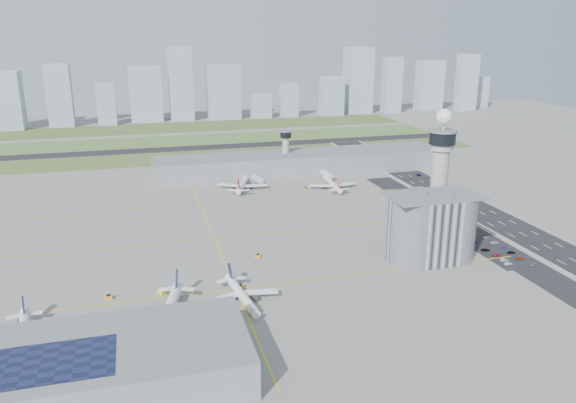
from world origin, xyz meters
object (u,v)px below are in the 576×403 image
object	(u,v)px
admin_building	(431,227)
airplane_far_a	(243,180)
jet_bridge_near_1	(126,336)
jet_bridge_far_0	(254,178)
airplane_far_b	(332,180)
control_tower	(440,167)
tug_1	(161,291)
car_lot_8	(511,252)
car_lot_6	(534,265)
secondary_tower	(286,149)
jet_bridge_near_0	(29,349)
airplane_near_a	(22,330)
tug_2	(240,286)
car_lot_5	(472,240)
car_lot_3	(485,250)
airplane_near_b	(168,306)
car_hw_2	(419,175)
car_hw_1	(475,208)
car_lot_7	(520,258)
car_hw_4	(369,158)
tug_5	(333,189)
car_lot_1	(504,260)
tug_3	(258,255)
car_lot_4	(474,242)
car_lot_9	(503,247)
car_lot_11	(486,238)
car_lot_10	(495,242)
jet_bridge_far_1	(322,174)
jet_bridge_near_2	(215,324)
tug_4	(305,188)
tug_0	(109,297)
car_lot_2	(497,255)

from	to	relation	value
admin_building	airplane_far_a	xyz separation A→B (m)	(-60.13, 141.23, -9.70)
jet_bridge_near_1	jet_bridge_far_0	size ratio (longest dim) A/B	1.00
airplane_far_b	control_tower	bearing A→B (deg)	-162.32
tug_1	car_lot_8	world-z (taller)	tug_1
tug_1	car_lot_6	xyz separation A→B (m)	(162.29, -16.54, -0.34)
secondary_tower	jet_bridge_near_0	size ratio (longest dim) A/B	2.28
airplane_near_a	jet_bridge_far_0	bearing A→B (deg)	140.28
tug_2	car_lot_5	size ratio (longest dim) A/B	0.90
car_lot_3	car_lot_6	bearing A→B (deg)	-148.48
airplane_near_a	airplane_near_b	xyz separation A→B (m)	(48.01, 3.22, 0.88)
car_hw_2	airplane_far_a	bearing A→B (deg)	-176.84
control_tower	car_hw_1	xyz separation A→B (m)	(43.91, 31.21, -34.47)
admin_building	car_lot_7	distance (m)	44.23
airplane_far_b	car_lot_6	bearing A→B (deg)	-158.99
control_tower	car_lot_3	bearing A→B (deg)	-69.97
car_hw_4	tug_1	bearing A→B (deg)	-137.07
car_hw_4	jet_bridge_near_0	bearing A→B (deg)	-138.81
tug_5	car_lot_1	xyz separation A→B (m)	(35.26, -132.79, -0.38)
tug_3	car_lot_3	size ratio (longest dim) A/B	0.66
car_lot_4	car_hw_4	xyz separation A→B (m)	(24.93, 189.10, 0.04)
admin_building	car_lot_9	distance (m)	43.46
tug_1	car_lot_7	world-z (taller)	tug_1
car_lot_11	car_lot_9	bearing A→B (deg)	-171.24
car_lot_1	car_lot_10	xyz separation A→B (m)	(9.27, 20.30, -0.03)
airplane_far_a	tug_1	bearing A→B (deg)	176.23
tug_2	jet_bridge_far_1	bearing A→B (deg)	163.41
jet_bridge_near_2	tug_2	distance (m)	34.58
jet_bridge_near_2	car_lot_6	bearing A→B (deg)	-72.74
control_tower	car_lot_6	bearing A→B (deg)	-67.57
tug_4	control_tower	bearing A→B (deg)	143.02
jet_bridge_far_1	car_lot_8	bearing A→B (deg)	4.28
car_lot_11	car_lot_10	bearing A→B (deg)	-169.63
admin_building	car_hw_1	size ratio (longest dim) A/B	12.09
jet_bridge_near_0	jet_bridge_far_0	xyz separation A→B (m)	(115.00, 193.00, 0.00)
car_lot_11	car_hw_2	xyz separation A→B (m)	(28.90, 125.20, 0.09)
car_lot_3	car_lot_7	world-z (taller)	car_lot_7
jet_bridge_far_1	tug_0	xyz separation A→B (m)	(-141.77, -157.15, -1.93)
airplane_far_b	car_lot_2	world-z (taller)	airplane_far_b
airplane_near_b	jet_bridge_far_0	bearing A→B (deg)	173.32
airplane_far_b	jet_bridge_far_1	size ratio (longest dim) A/B	2.73
tug_0	tug_5	bearing A→B (deg)	140.86
jet_bridge_near_1	tug_0	distance (m)	36.53
tug_0	car_lot_9	xyz separation A→B (m)	(182.59, 5.34, -0.36)
jet_bridge_near_2	car_hw_2	bearing A→B (deg)	-34.16
jet_bridge_near_2	tug_0	distance (m)	51.39
tug_0	car_lot_9	size ratio (longest dim) A/B	0.93
jet_bridge_near_2	car_hw_1	bearing A→B (deg)	-49.32
secondary_tower	jet_bridge_near_2	distance (m)	227.30
car_lot_8	car_lot_11	xyz separation A→B (m)	(0.11, 20.36, -0.10)
tug_1	tug_5	bearing A→B (deg)	-174.79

